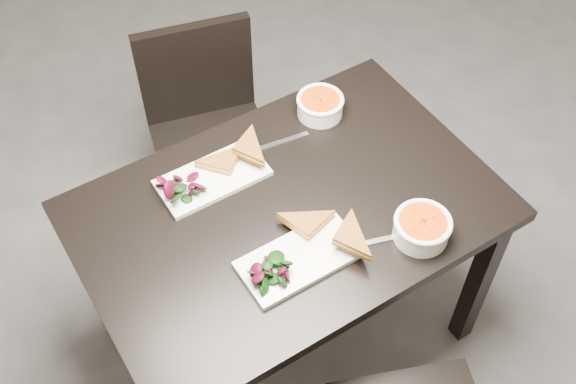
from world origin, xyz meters
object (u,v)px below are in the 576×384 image
object	(u,v)px
soup_bowl_far	(320,105)
plate_near	(300,258)
table	(288,227)
chair_far	(207,124)
plate_far	(213,178)
soup_bowl_near	(422,227)

from	to	relation	value
soup_bowl_far	plate_near	bearing A→B (deg)	-129.29
table	chair_far	size ratio (longest dim) A/B	1.41
plate_near	plate_far	xyz separation A→B (m)	(-0.06, 0.38, -0.00)
chair_far	plate_far	distance (m)	0.57
plate_near	soup_bowl_far	size ratio (longest dim) A/B	2.20
plate_near	soup_bowl_near	distance (m)	0.35
chair_far	soup_bowl_far	world-z (taller)	chair_far
table	soup_bowl_near	xyz separation A→B (m)	(0.26, -0.28, 0.14)
soup_bowl_near	soup_bowl_far	bearing A→B (deg)	86.45
chair_far	soup_bowl_far	size ratio (longest dim) A/B	5.57
chair_far	plate_far	size ratio (longest dim) A/B	2.61
chair_far	soup_bowl_near	bearing A→B (deg)	-64.53
table	soup_bowl_far	xyz separation A→B (m)	(0.29, 0.27, 0.14)
table	chair_far	xyz separation A→B (m)	(0.07, 0.67, -0.17)
chair_far	soup_bowl_far	bearing A→B (deg)	-46.33
table	soup_bowl_near	bearing A→B (deg)	-47.60
chair_far	soup_bowl_near	xyz separation A→B (m)	(0.19, -0.95, 0.31)
plate_near	chair_far	bearing A→B (deg)	80.77
plate_far	table	bearing A→B (deg)	-57.24
chair_far	plate_near	bearing A→B (deg)	-85.12
soup_bowl_near	plate_far	world-z (taller)	soup_bowl_near
plate_near	table	bearing A→B (deg)	68.00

